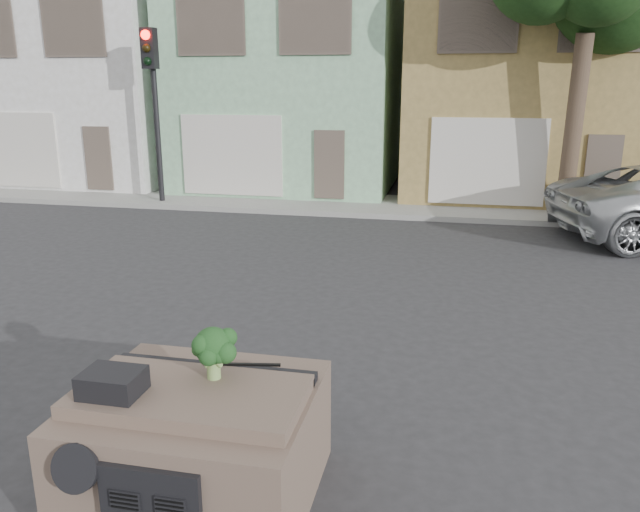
% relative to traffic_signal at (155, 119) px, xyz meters
% --- Properties ---
extents(ground_plane, '(120.00, 120.00, 0.00)m').
position_rel_traffic_signal_xyz_m(ground_plane, '(6.50, -9.50, -2.55)').
color(ground_plane, '#303033').
rests_on(ground_plane, ground).
extents(sidewalk, '(40.00, 3.00, 0.15)m').
position_rel_traffic_signal_xyz_m(sidewalk, '(6.50, 1.00, -2.47)').
color(sidewalk, gray).
rests_on(sidewalk, ground).
extents(townhouse_white, '(7.20, 8.20, 7.55)m').
position_rel_traffic_signal_xyz_m(townhouse_white, '(-4.50, 5.00, 1.23)').
color(townhouse_white, white).
rests_on(townhouse_white, ground).
extents(townhouse_mint, '(7.20, 8.20, 7.55)m').
position_rel_traffic_signal_xyz_m(townhouse_mint, '(3.00, 5.00, 1.23)').
color(townhouse_mint, '#92C79C').
rests_on(townhouse_mint, ground).
extents(townhouse_tan, '(7.20, 8.20, 7.55)m').
position_rel_traffic_signal_xyz_m(townhouse_tan, '(10.50, 5.00, 1.23)').
color(townhouse_tan, '#9A8147').
rests_on(townhouse_tan, ground).
extents(traffic_signal, '(0.40, 0.40, 5.10)m').
position_rel_traffic_signal_xyz_m(traffic_signal, '(0.00, 0.00, 0.00)').
color(traffic_signal, black).
rests_on(traffic_signal, ground).
extents(tree_near, '(4.40, 4.00, 8.50)m').
position_rel_traffic_signal_xyz_m(tree_near, '(11.50, 0.30, 1.70)').
color(tree_near, '#183613').
rests_on(tree_near, ground).
extents(car_dashboard, '(2.00, 1.80, 1.12)m').
position_rel_traffic_signal_xyz_m(car_dashboard, '(6.50, -12.50, -1.99)').
color(car_dashboard, brown).
rests_on(car_dashboard, ground).
extents(instrument_hump, '(0.48, 0.38, 0.20)m').
position_rel_traffic_signal_xyz_m(instrument_hump, '(5.92, -12.85, -1.33)').
color(instrument_hump, black).
rests_on(instrument_hump, car_dashboard).
extents(wiper_arm, '(0.69, 0.15, 0.02)m').
position_rel_traffic_signal_xyz_m(wiper_arm, '(6.78, -12.12, -1.42)').
color(wiper_arm, black).
rests_on(wiper_arm, car_dashboard).
extents(broccoli, '(0.53, 0.53, 0.48)m').
position_rel_traffic_signal_xyz_m(broccoli, '(6.62, -12.40, -1.19)').
color(broccoli, '#173816').
rests_on(broccoli, car_dashboard).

